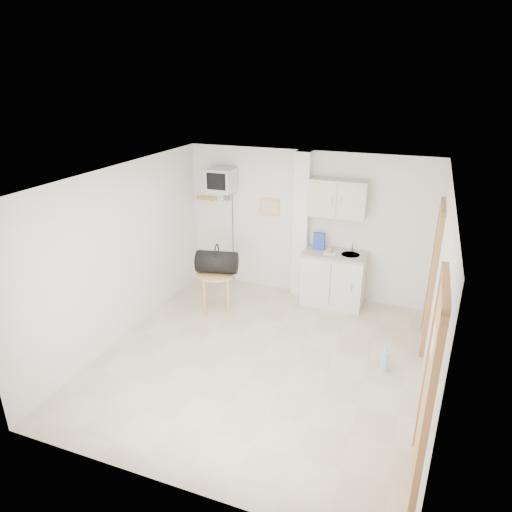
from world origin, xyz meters
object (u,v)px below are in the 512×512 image
at_px(round_table, 216,278).
at_px(water_bottle, 385,360).
at_px(crt_television, 222,181).
at_px(duffel_bag, 217,262).

bearing_deg(round_table, water_bottle, -14.73).
bearing_deg(crt_television, water_bottle, -28.99).
distance_m(round_table, water_bottle, 2.88).
xyz_separation_m(crt_television, round_table, (0.31, -0.97, -1.36)).
relative_size(round_table, water_bottle, 2.04).
bearing_deg(duffel_bag, water_bottle, -27.18).
xyz_separation_m(round_table, water_bottle, (2.76, -0.73, -0.43)).
bearing_deg(round_table, crt_television, 107.45).
bearing_deg(duffel_bag, crt_television, 96.80).
height_order(crt_television, water_bottle, crt_television).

